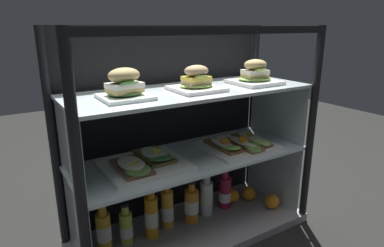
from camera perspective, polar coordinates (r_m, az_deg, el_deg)
ground_plane at (r=1.72m, az=0.00°, el=-18.61°), size 6.00×6.00×0.02m
case_base_deck at (r=1.70m, az=0.00°, el=-17.78°), size 1.13×0.45×0.04m
case_frame at (r=1.57m, az=-2.19°, el=-0.04°), size 1.13×0.45×0.98m
riser_lower_tier at (r=1.60m, az=0.00°, el=-11.93°), size 1.06×0.38×0.36m
shelf_lower_glass at (r=1.52m, az=0.00°, el=-5.81°), size 1.08×0.40×0.01m
riser_upper_tier at (r=1.47m, az=0.00°, el=-0.26°), size 1.06×0.38×0.29m
shelf_upper_glass at (r=1.43m, az=0.00°, el=5.63°), size 1.08×0.40×0.01m
plated_roll_sandwich_left_of_center at (r=1.26m, az=-11.51°, el=6.25°), size 0.18×0.18×0.12m
plated_roll_sandwich_near_left_corner at (r=1.40m, az=0.87°, el=7.18°), size 0.20×0.20×0.11m
plated_roll_sandwich_mid_left at (r=1.58m, az=10.77°, el=8.08°), size 0.20×0.20×0.11m
open_sandwich_tray_mid_right at (r=1.41m, az=-8.23°, el=-6.69°), size 0.34×0.30×0.07m
open_sandwich_tray_left_of_center at (r=1.63m, az=8.19°, el=-3.53°), size 0.34×0.31×0.06m
juice_bottle_near_post at (r=1.53m, az=-14.95°, el=-17.47°), size 0.06×0.06×0.23m
juice_bottle_back_right at (r=1.57m, az=-11.27°, el=-17.10°), size 0.06×0.06×0.20m
juice_bottle_front_second at (r=1.58m, az=-6.99°, el=-15.51°), size 0.06×0.06×0.25m
juice_bottle_front_right_end at (r=1.65m, az=-4.27°, el=-14.39°), size 0.06×0.06×0.25m
juice_bottle_front_left_end at (r=1.68m, az=-0.07°, el=-13.84°), size 0.07×0.07×0.22m
juice_bottle_front_fourth at (r=1.74m, az=2.48°, el=-12.49°), size 0.07×0.07×0.23m
juice_bottle_back_center at (r=1.81m, az=5.68°, el=-11.64°), size 0.07×0.07×0.23m
orange_fruit_beside_bottles at (r=1.92m, az=9.75°, el=-11.76°), size 0.08×0.08×0.08m
orange_fruit_near_left_post at (r=1.88m, az=6.96°, el=-12.27°), size 0.07×0.07×0.07m
orange_fruit_rolled_forward at (r=1.87m, az=13.62°, el=-12.88°), size 0.08×0.08×0.08m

